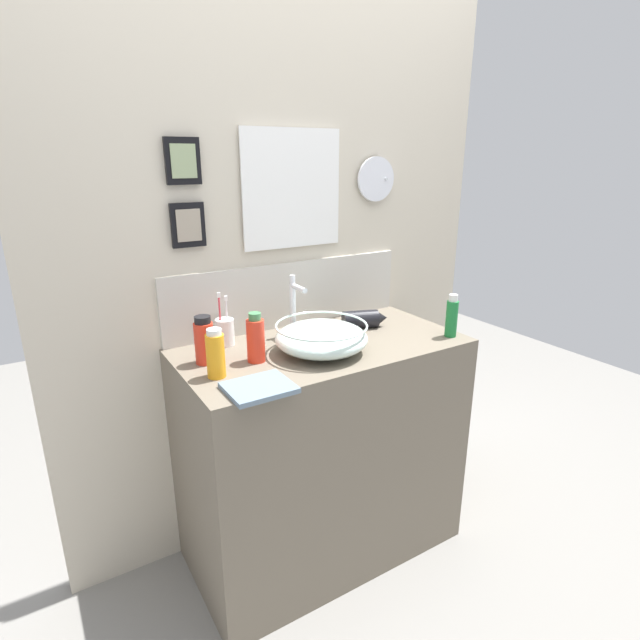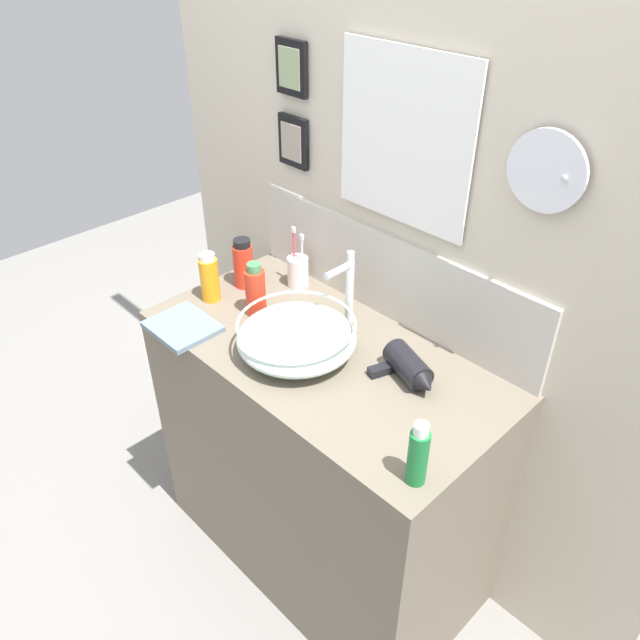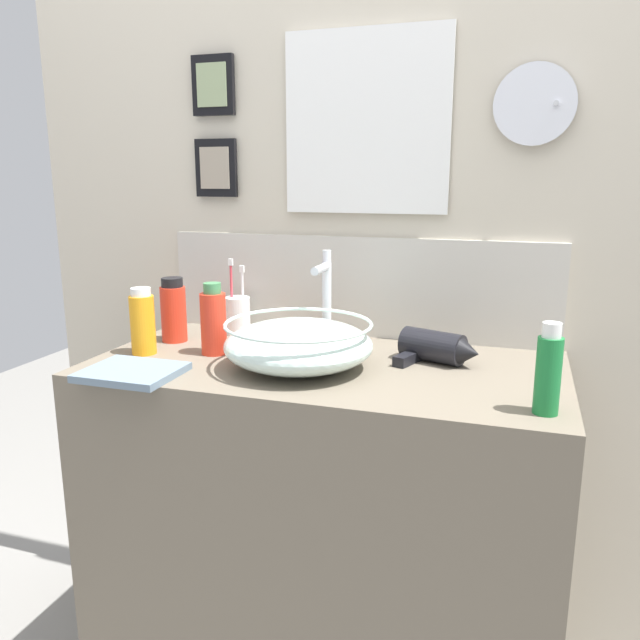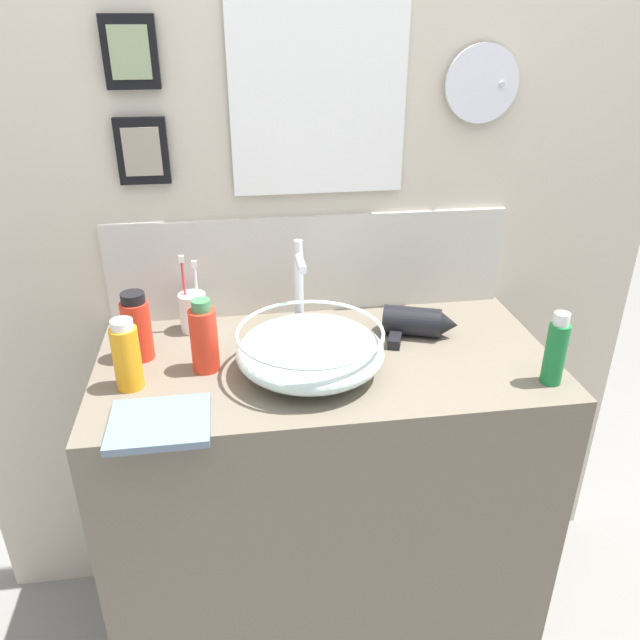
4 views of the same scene
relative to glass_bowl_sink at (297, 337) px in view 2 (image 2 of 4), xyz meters
name	(u,v)px [view 2 (image 2 of 4)]	position (x,y,z in m)	size (l,w,h in m)	color
ground_plane	(323,548)	(0.04, 0.06, -0.98)	(6.00, 6.00, 0.00)	gray
vanity_counter	(323,462)	(0.04, 0.06, -0.52)	(1.08, 0.55, 0.92)	#6B6051
back_panel	(401,197)	(0.04, 0.36, 0.32)	(1.92, 0.10, 2.59)	beige
glass_bowl_sink	(297,337)	(0.00, 0.00, 0.00)	(0.33, 0.33, 0.11)	silver
faucet	(347,285)	(0.00, 0.20, 0.08)	(0.02, 0.11, 0.24)	silver
hair_drier	(409,368)	(0.29, 0.14, -0.02)	(0.20, 0.14, 0.07)	black
toothbrush_cup	(298,271)	(-0.27, 0.25, 0.00)	(0.07, 0.07, 0.21)	white
lotion_bottle	(209,278)	(-0.40, 0.00, 0.02)	(0.06, 0.06, 0.16)	orange
shampoo_bottle	(418,455)	(0.52, -0.12, 0.02)	(0.05, 0.05, 0.17)	#197233
soap_dispenser	(243,264)	(-0.39, 0.12, 0.02)	(0.07, 0.07, 0.17)	red
spray_bottle	(255,291)	(-0.24, 0.05, 0.02)	(0.06, 0.06, 0.17)	red
hand_towel	(183,327)	(-0.32, -0.16, -0.05)	(0.20, 0.17, 0.02)	slate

